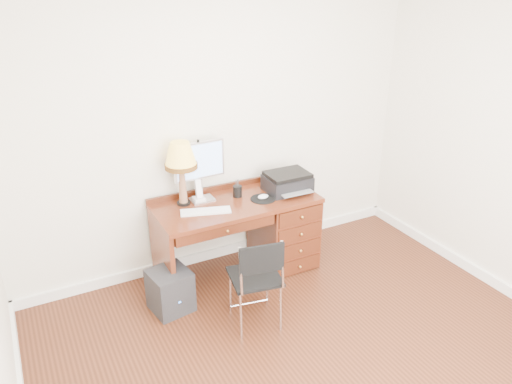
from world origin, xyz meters
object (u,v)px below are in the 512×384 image
printer (287,182)px  equipment_box (170,290)px  phone (199,196)px  chair (258,274)px  leg_lamp (181,159)px  monitor (199,164)px  desk (267,226)px

printer → equipment_box: bearing=-167.5°
phone → chair: phone is taller
leg_lamp → phone: (0.14, -0.02, -0.37)m
monitor → equipment_box: (-0.49, -0.46, -0.91)m
leg_lamp → equipment_box: leg_lamp is taller
printer → leg_lamp: leg_lamp is taller
monitor → leg_lamp: (-0.18, -0.03, 0.08)m
monitor → phone: monitor is taller
phone → leg_lamp: bearing=172.6°
monitor → phone: (-0.04, -0.05, -0.28)m
leg_lamp → monitor: bearing=9.3°
desk → monitor: monitor is taller
phone → chair: (0.11, -0.95, -0.31)m
monitor → printer: 0.86m
desk → monitor: bearing=161.8°
printer → chair: size_ratio=0.51×
equipment_box → chair: bearing=-53.0°
leg_lamp → equipment_box: (-0.31, -0.43, -0.99)m
monitor → equipment_box: 1.13m
desk → printer: (0.21, -0.01, 0.43)m
equipment_box → desk: bearing=4.6°
leg_lamp → desk: bearing=-12.0°
phone → chair: 1.01m
monitor → printer: (0.80, -0.20, -0.26)m
monitor → chair: (0.07, -1.00, -0.60)m
equipment_box → leg_lamp: bearing=44.6°
monitor → equipment_box: bearing=-139.3°
monitor → leg_lamp: size_ratio=0.94×
monitor → desk: bearing=-20.4°
monitor → phone: size_ratio=2.58×
leg_lamp → chair: 1.21m
desk → phone: 0.76m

